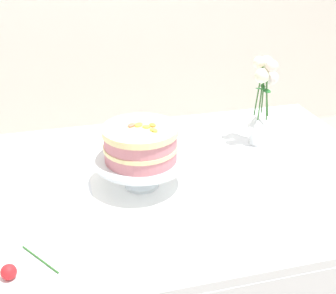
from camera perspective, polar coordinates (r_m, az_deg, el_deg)
The scene contains 6 objects.
dining_table at distance 1.57m, azimuth 2.33°, elevation -6.80°, with size 1.40×1.00×0.74m.
linen_napkin at distance 1.48m, azimuth -3.30°, elevation -4.87°, with size 0.32×0.32×0.00m, color white.
cake_stand at distance 1.44m, azimuth -3.39°, elevation -2.09°, with size 0.29×0.29×0.10m.
layer_cake at distance 1.40m, azimuth -3.47°, elevation 0.50°, with size 0.24×0.24×0.12m.
flower_vase at distance 1.72m, azimuth 11.69°, elevation 5.42°, with size 0.10×0.11×0.34m.
fallen_rose at distance 1.19m, azimuth -19.12°, elevation -14.49°, with size 0.14×0.13×0.04m.
Camera 1 is at (-0.39, -1.27, 1.51)m, focal length 48.62 mm.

